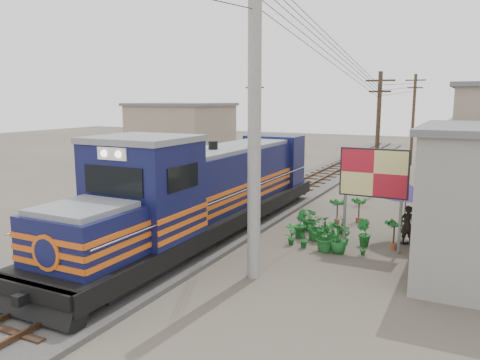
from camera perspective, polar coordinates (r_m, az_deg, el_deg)
The scene contains 14 objects.
ground at distance 17.01m, azimuth -8.51°, elevation -9.08°, with size 120.00×120.00×0.00m, color #473F35.
ballast at distance 25.52m, azimuth 4.44°, elevation -2.42°, with size 3.60×70.00×0.16m, color #595651.
track at distance 25.48m, azimuth 4.44°, elevation -2.02°, with size 1.15×70.00×0.12m.
locomotive at distance 18.58m, azimuth -4.21°, elevation -1.57°, with size 3.12×16.97×4.20m.
utility_pole_main at distance 13.92m, azimuth 1.77°, elevation 7.84°, with size 0.40×0.40×10.00m.
wooden_pole_mid at distance 27.62m, azimuth 16.45°, elevation 5.69°, with size 1.60×0.24×7.00m.
wooden_pole_far at distance 41.41m, azimuth 20.35°, elevation 7.09°, with size 1.60×0.24×7.50m.
wooden_pole_left at distance 34.32m, azimuth 1.79°, elevation 6.82°, with size 1.60×0.24×7.00m.
power_lines at distance 23.70m, azimuth 2.94°, elevation 14.86°, with size 9.65×19.00×3.30m.
shophouse_left at distance 35.07m, azimuth -7.08°, elevation 5.07°, with size 6.30×6.30×5.20m.
billboard at distance 17.41m, azimuth 15.99°, elevation 0.52°, with size 2.43×0.14×3.76m.
market_umbrella at distance 18.80m, azimuth 19.62°, elevation -1.19°, with size 2.54×2.54×2.36m.
vendor at distance 18.94m, azimuth 19.69°, elevation -5.20°, with size 0.55×0.36×1.52m, color black.
plant_nursery at distance 18.47m, azimuth 9.97°, elevation -5.93°, with size 3.46×3.44×1.12m.
Camera 1 is at (9.32, -13.13, 5.49)m, focal length 35.00 mm.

